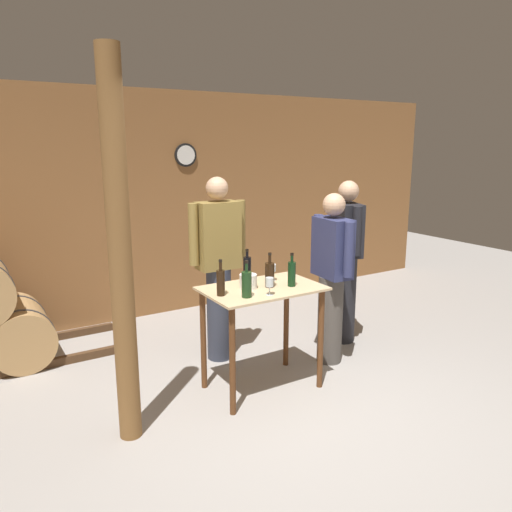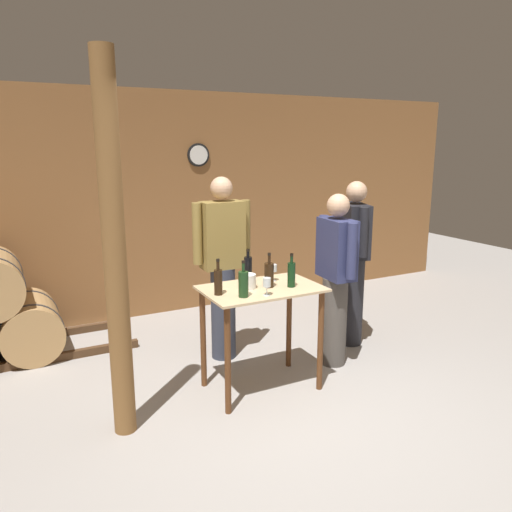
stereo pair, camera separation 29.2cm
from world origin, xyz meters
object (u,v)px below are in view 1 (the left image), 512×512
wooden_post (120,256)px  ice_bucket (248,281)px  wine_bottle_far_right (292,273)px  wine_bottle_far_left (221,282)px  person_host (346,259)px  wine_bottle_right (270,274)px  person_visitor_with_scarf (332,275)px  wine_glass_near_center (272,268)px  person_visitor_bearded (218,265)px  wine_bottle_center (247,268)px  wine_bottle_left (247,284)px  wine_glass_near_left (270,283)px

wooden_post → ice_bucket: wooden_post is taller
wine_bottle_far_right → ice_bucket: 0.38m
wooden_post → wine_bottle_far_left: 0.88m
ice_bucket → person_host: (1.42, 0.40, -0.06)m
wine_bottle_right → person_visitor_with_scarf: 0.81m
wine_bottle_far_left → ice_bucket: bearing=10.6°
wine_glass_near_center → person_visitor_bearded: 0.65m
wine_bottle_right → wine_bottle_center: bearing=107.4°
wine_bottle_far_left → wine_glass_near_center: wine_bottle_far_left is taller
wine_glass_near_center → wine_bottle_right: bearing=-128.9°
wine_bottle_left → wine_glass_near_center: size_ratio=1.98×
wine_bottle_far_right → person_visitor_bearded: (-0.26, 0.84, -0.07)m
wooden_post → wine_bottle_left: bearing=-2.3°
wooden_post → person_visitor_bearded: wooden_post is taller
wooden_post → wine_bottle_center: size_ratio=9.38×
wine_glass_near_center → ice_bucket: (-0.30, -0.10, -0.05)m
wine_bottle_far_left → person_visitor_bearded: person_visitor_bearded is taller
wine_bottle_center → person_visitor_bearded: size_ratio=0.16×
wine_bottle_far_right → wine_glass_near_left: size_ratio=1.97×
wine_glass_near_left → wine_bottle_right: bearing=56.7°
wine_bottle_far_left → wine_bottle_center: bearing=32.4°
wine_bottle_far_right → ice_bucket: wine_bottle_far_right is taller
person_host → wooden_post: bearing=-167.4°
wine_glass_near_left → person_visitor_bearded: size_ratio=0.08×
ice_bucket → person_visitor_with_scarf: 0.97m
wine_bottle_far_left → ice_bucket: wine_bottle_far_left is taller
person_host → person_visitor_with_scarf: size_ratio=1.05×
person_visitor_bearded → wine_bottle_center: bearing=-88.2°
wooden_post → wine_bottle_far_right: bearing=1.1°
wine_glass_near_center → person_host: size_ratio=0.09×
wine_bottle_right → ice_bucket: size_ratio=2.03×
wine_bottle_right → ice_bucket: (-0.18, 0.05, -0.05)m
wine_bottle_far_right → wine_bottle_far_left: bearing=173.1°
wine_glass_near_left → ice_bucket: bearing=101.4°
wine_bottle_far_left → wine_bottle_far_right: 0.64m
wine_bottle_far_left → wine_bottle_left: (0.15, -0.14, -0.00)m
ice_bucket → person_visitor_bearded: 0.71m
wine_bottle_center → wine_glass_near_center: size_ratio=1.94×
wooden_post → person_visitor_with_scarf: 2.13m
wooden_post → wine_bottle_right: (1.27, 0.11, -0.33)m
wine_bottle_center → person_host: (1.32, 0.21, -0.12)m
wine_glass_near_left → person_visitor_with_scarf: person_visitor_with_scarf is taller
wine_bottle_center → person_visitor_bearded: person_visitor_bearded is taller
wooden_post → wine_glass_near_left: wooden_post is taller
wine_bottle_left → wine_glass_near_left: size_ratio=2.03×
person_visitor_with_scarf → person_host: bearing=35.0°
wine_bottle_right → wine_glass_near_center: size_ratio=1.98×
wooden_post → person_host: (2.52, 0.56, -0.44)m
wine_bottle_far_left → wine_glass_near_left: 0.39m
wine_bottle_left → wine_bottle_right: (0.31, 0.15, 0.00)m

